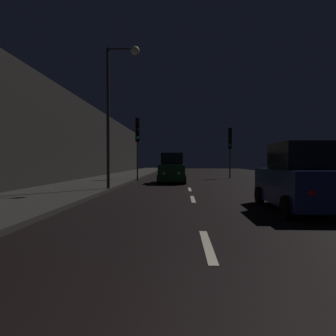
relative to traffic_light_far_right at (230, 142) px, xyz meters
name	(u,v)px	position (x,y,z in m)	size (l,w,h in m)	color
ground	(186,179)	(-4.00, -1.05, -3.34)	(25.01, 84.00, 0.02)	black
sidewalk_left	(116,178)	(-10.31, -1.05, -3.25)	(4.40, 84.00, 0.15)	#33302D
building_facade_left	(73,139)	(-12.91, -4.55, -0.03)	(0.80, 63.00, 6.59)	#2D2B28
lane_centerline	(194,202)	(-4.00, -16.56, -3.32)	(0.16, 13.36, 0.01)	beige
traffic_light_far_right	(230,142)	(0.00, 0.00, 0.00)	(0.34, 0.47, 4.61)	#38383A
traffic_light_far_left	(137,135)	(-8.00, -3.63, 0.35)	(0.37, 0.48, 5.04)	#38383A
streetlamp_overhead	(117,96)	(-7.76, -12.66, 1.54)	(1.70, 0.44, 7.37)	#2D2D30
car_approaching_headlights	(172,169)	(-5.11, -6.17, -2.34)	(1.97, 4.27, 2.15)	#0F3819
car_parked_right_near	(300,180)	(-0.80, -18.46, -2.37)	(1.93, 4.18, 2.11)	#141E51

